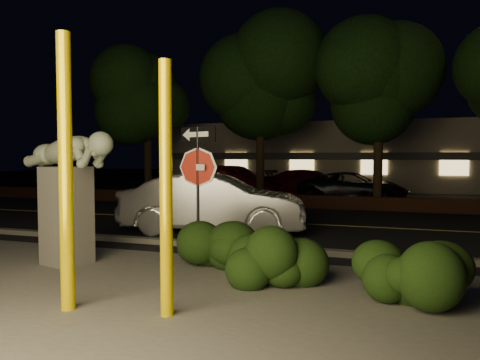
# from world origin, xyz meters

# --- Properties ---
(ground) EXTENTS (90.00, 90.00, 0.00)m
(ground) POSITION_xyz_m (0.00, 10.00, 0.00)
(ground) COLOR black
(ground) RESTS_ON ground
(patio) EXTENTS (14.00, 6.00, 0.02)m
(patio) POSITION_xyz_m (0.00, -1.00, 0.01)
(patio) COLOR #4C4944
(patio) RESTS_ON ground
(road) EXTENTS (80.00, 8.00, 0.01)m
(road) POSITION_xyz_m (0.00, 7.00, 0.01)
(road) COLOR black
(road) RESTS_ON ground
(lane_marking) EXTENTS (80.00, 0.12, 0.00)m
(lane_marking) POSITION_xyz_m (0.00, 7.00, 0.02)
(lane_marking) COLOR #CBBE51
(lane_marking) RESTS_ON road
(curb) EXTENTS (80.00, 0.25, 0.12)m
(curb) POSITION_xyz_m (0.00, 2.90, 0.06)
(curb) COLOR #4C4944
(curb) RESTS_ON ground
(brick_wall) EXTENTS (40.00, 0.35, 0.50)m
(brick_wall) POSITION_xyz_m (0.00, 11.30, 0.25)
(brick_wall) COLOR #492417
(brick_wall) RESTS_ON ground
(parking_lot) EXTENTS (40.00, 12.00, 0.01)m
(parking_lot) POSITION_xyz_m (0.00, 17.00, 0.01)
(parking_lot) COLOR black
(parking_lot) RESTS_ON ground
(building) EXTENTS (22.00, 10.20, 4.00)m
(building) POSITION_xyz_m (0.00, 24.99, 2.00)
(building) COLOR gray
(building) RESTS_ON ground
(tree_far_a) EXTENTS (4.60, 4.60, 7.43)m
(tree_far_a) POSITION_xyz_m (-8.00, 13.00, 5.34)
(tree_far_a) COLOR black
(tree_far_a) RESTS_ON ground
(tree_far_b) EXTENTS (5.20, 5.20, 8.41)m
(tree_far_b) POSITION_xyz_m (-2.50, 13.20, 6.05)
(tree_far_b) COLOR black
(tree_far_b) RESTS_ON ground
(tree_far_c) EXTENTS (4.80, 4.80, 7.84)m
(tree_far_c) POSITION_xyz_m (2.50, 12.80, 5.66)
(tree_far_c) COLOR black
(tree_far_c) RESTS_ON ground
(yellow_pole_left) EXTENTS (0.18, 0.18, 3.61)m
(yellow_pole_left) POSITION_xyz_m (-0.77, -1.61, 1.80)
(yellow_pole_left) COLOR #E2BE00
(yellow_pole_left) RESTS_ON ground
(yellow_pole_right) EXTENTS (0.16, 0.16, 3.21)m
(yellow_pole_right) POSITION_xyz_m (0.57, -1.41, 1.61)
(yellow_pole_right) COLOR #E7BD00
(yellow_pole_right) RESTS_ON ground
(signpost) EXTENTS (0.81, 0.34, 2.55)m
(signpost) POSITION_xyz_m (-0.14, 1.16, 1.82)
(signpost) COLOR black
(signpost) RESTS_ON ground
(sculpture) EXTENTS (2.28, 1.16, 2.45)m
(sculpture) POSITION_xyz_m (-2.49, 0.53, 1.51)
(sculpture) COLOR #4C4944
(sculpture) RESTS_ON ground
(hedge_center) EXTENTS (2.13, 1.41, 1.02)m
(hedge_center) POSITION_xyz_m (-0.00, 1.27, 0.51)
(hedge_center) COLOR black
(hedge_center) RESTS_ON ground
(hedge_right) EXTENTS (1.81, 1.03, 1.15)m
(hedge_right) POSITION_xyz_m (1.54, 0.42, 0.58)
(hedge_right) COLOR black
(hedge_right) RESTS_ON ground
(hedge_far_right) EXTENTS (1.51, 1.10, 0.95)m
(hedge_far_right) POSITION_xyz_m (3.49, 0.00, 0.48)
(hedge_far_right) COLOR black
(hedge_far_right) RESTS_ON ground
(silver_sedan) EXTENTS (5.04, 2.62, 1.58)m
(silver_sedan) POSITION_xyz_m (-1.29, 4.77, 0.79)
(silver_sedan) COLOR silver
(silver_sedan) RESTS_ON ground
(parked_car_red) EXTENTS (5.15, 2.70, 1.67)m
(parked_car_red) POSITION_xyz_m (-4.43, 15.02, 0.83)
(parked_car_red) COLOR maroon
(parked_car_red) RESTS_ON ground
(parked_car_darkred) EXTENTS (4.96, 2.65, 1.37)m
(parked_car_darkred) POSITION_xyz_m (-0.59, 15.06, 0.68)
(parked_car_darkred) COLOR #420B10
(parked_car_darkred) RESTS_ON ground
(parked_car_dark) EXTENTS (4.80, 2.35, 1.31)m
(parked_car_dark) POSITION_xyz_m (1.43, 14.17, 0.66)
(parked_car_dark) COLOR black
(parked_car_dark) RESTS_ON ground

